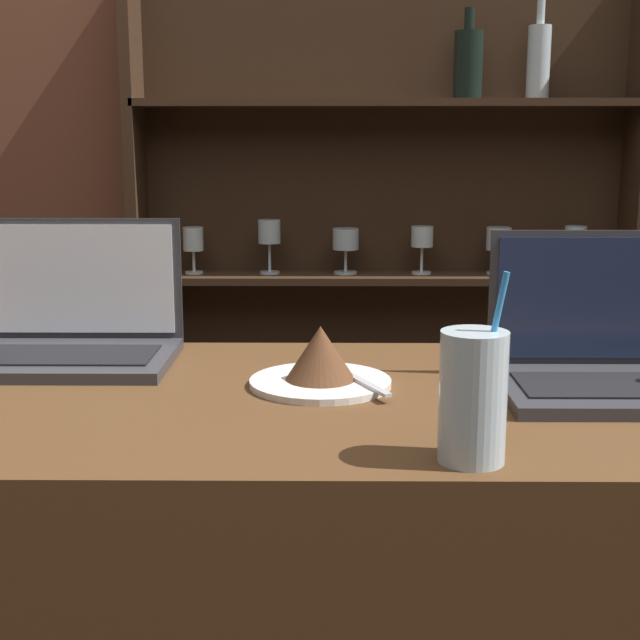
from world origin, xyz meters
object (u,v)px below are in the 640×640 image
Objects in this scene: laptop_far at (604,357)px; cake_plate at (321,363)px; laptop_near at (71,331)px; water_glass at (473,397)px.

laptop_far reaches higher than cake_plate.
laptop_far is at bearing -11.70° from laptop_near.
water_glass is (-0.23, -0.29, 0.03)m from laptop_far.
laptop_near is 1.59× the size of water_glass.
laptop_near is at bearing 141.27° from water_glass.
water_glass is (0.58, -0.46, 0.03)m from laptop_near.
cake_plate is 0.97× the size of water_glass.
water_glass is at bearing -38.73° from laptop_near.
laptop_near is 0.74m from water_glass.
laptop_near is 1.64× the size of cake_plate.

